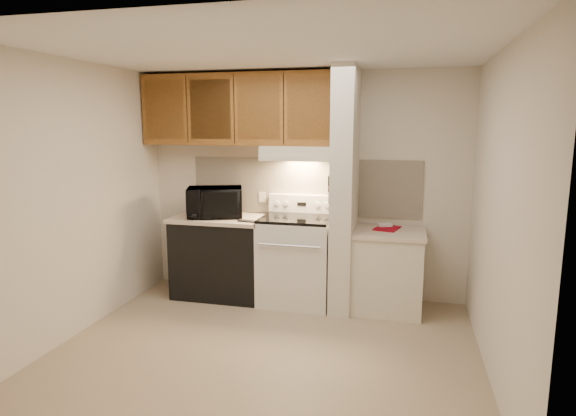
% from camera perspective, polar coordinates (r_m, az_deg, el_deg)
% --- Properties ---
extents(floor, '(3.60, 3.60, 0.00)m').
position_cam_1_polar(floor, '(4.38, -2.50, -16.24)').
color(floor, tan).
rests_on(floor, ground).
extents(ceiling, '(3.60, 3.60, 0.00)m').
position_cam_1_polar(ceiling, '(3.97, -2.78, 18.18)').
color(ceiling, white).
rests_on(ceiling, wall_back).
extents(wall_back, '(3.60, 2.50, 0.02)m').
position_cam_1_polar(wall_back, '(5.43, 1.86, 2.72)').
color(wall_back, beige).
rests_on(wall_back, floor).
extents(wall_left, '(0.02, 3.00, 2.50)m').
position_cam_1_polar(wall_left, '(4.81, -23.65, 0.97)').
color(wall_left, beige).
rests_on(wall_left, floor).
extents(wall_right, '(0.02, 3.00, 2.50)m').
position_cam_1_polar(wall_right, '(3.89, 23.73, -0.98)').
color(wall_right, beige).
rests_on(wall_right, floor).
extents(backsplash, '(2.60, 0.02, 0.63)m').
position_cam_1_polar(backsplash, '(5.42, 1.83, 2.55)').
color(backsplash, '#FFECCE').
rests_on(backsplash, wall_back).
extents(range_body, '(0.76, 0.65, 0.92)m').
position_cam_1_polar(range_body, '(5.26, 1.02, -6.31)').
color(range_body, silver).
rests_on(range_body, floor).
extents(oven_window, '(0.50, 0.01, 0.30)m').
position_cam_1_polar(oven_window, '(4.95, 0.20, -6.86)').
color(oven_window, black).
rests_on(oven_window, range_body).
extents(oven_handle, '(0.65, 0.02, 0.02)m').
position_cam_1_polar(oven_handle, '(4.85, 0.10, -4.50)').
color(oven_handle, silver).
rests_on(oven_handle, range_body).
extents(cooktop, '(0.74, 0.64, 0.03)m').
position_cam_1_polar(cooktop, '(5.14, 1.04, -1.23)').
color(cooktop, black).
rests_on(cooktop, range_body).
extents(range_backguard, '(0.76, 0.08, 0.20)m').
position_cam_1_polar(range_backguard, '(5.40, 1.72, 0.54)').
color(range_backguard, silver).
rests_on(range_backguard, range_body).
extents(range_display, '(0.10, 0.01, 0.04)m').
position_cam_1_polar(range_display, '(5.36, 1.62, 0.47)').
color(range_display, black).
rests_on(range_display, range_backguard).
extents(range_knob_left_outer, '(0.05, 0.02, 0.05)m').
position_cam_1_polar(range_knob_left_outer, '(5.42, -1.28, 0.58)').
color(range_knob_left_outer, silver).
rests_on(range_knob_left_outer, range_backguard).
extents(range_knob_left_inner, '(0.05, 0.02, 0.05)m').
position_cam_1_polar(range_knob_left_inner, '(5.39, -0.25, 0.54)').
color(range_knob_left_inner, silver).
rests_on(range_knob_left_inner, range_backguard).
extents(range_knob_right_inner, '(0.05, 0.02, 0.05)m').
position_cam_1_polar(range_knob_right_inner, '(5.32, 3.51, 0.39)').
color(range_knob_right_inner, silver).
rests_on(range_knob_right_inner, range_backguard).
extents(range_knob_right_outer, '(0.05, 0.02, 0.05)m').
position_cam_1_polar(range_knob_right_outer, '(5.30, 4.57, 0.34)').
color(range_knob_right_outer, silver).
rests_on(range_knob_right_outer, range_backguard).
extents(dishwasher_front, '(1.00, 0.63, 0.87)m').
position_cam_1_polar(dishwasher_front, '(5.53, -7.93, -5.86)').
color(dishwasher_front, black).
rests_on(dishwasher_front, floor).
extents(left_countertop, '(1.04, 0.67, 0.04)m').
position_cam_1_polar(left_countertop, '(5.42, -8.04, -1.23)').
color(left_countertop, beige).
rests_on(left_countertop, dishwasher_front).
extents(spoon_rest, '(0.24, 0.11, 0.02)m').
position_cam_1_polar(spoon_rest, '(5.10, -4.71, -1.56)').
color(spoon_rest, black).
rests_on(spoon_rest, left_countertop).
extents(teal_jar, '(0.09, 0.09, 0.09)m').
position_cam_1_polar(teal_jar, '(5.59, -6.78, -0.16)').
color(teal_jar, '#2B6457').
rests_on(teal_jar, left_countertop).
extents(outlet, '(0.08, 0.01, 0.12)m').
position_cam_1_polar(outlet, '(5.54, -3.06, 1.30)').
color(outlet, beige).
rests_on(outlet, backsplash).
extents(microwave, '(0.70, 0.58, 0.33)m').
position_cam_1_polar(microwave, '(5.39, -8.66, 0.69)').
color(microwave, black).
rests_on(microwave, left_countertop).
extents(partition_pillar, '(0.22, 0.70, 2.50)m').
position_cam_1_polar(partition_pillar, '(5.00, 6.75, 2.04)').
color(partition_pillar, beige).
rests_on(partition_pillar, floor).
extents(pillar_trim, '(0.01, 0.70, 0.04)m').
position_cam_1_polar(pillar_trim, '(5.01, 5.44, 2.66)').
color(pillar_trim, brown).
rests_on(pillar_trim, partition_pillar).
extents(knife_strip, '(0.02, 0.42, 0.04)m').
position_cam_1_polar(knife_strip, '(4.96, 5.29, 2.82)').
color(knife_strip, black).
rests_on(knife_strip, partition_pillar).
extents(knife_blade_a, '(0.01, 0.03, 0.16)m').
position_cam_1_polar(knife_blade_a, '(4.82, 4.84, 1.42)').
color(knife_blade_a, silver).
rests_on(knife_blade_a, knife_strip).
extents(knife_handle_a, '(0.02, 0.02, 0.10)m').
position_cam_1_polar(knife_handle_a, '(4.80, 4.88, 3.19)').
color(knife_handle_a, black).
rests_on(knife_handle_a, knife_strip).
extents(knife_blade_b, '(0.01, 0.04, 0.18)m').
position_cam_1_polar(knife_blade_b, '(4.91, 5.01, 1.45)').
color(knife_blade_b, silver).
rests_on(knife_blade_b, knife_strip).
extents(knife_handle_b, '(0.02, 0.02, 0.10)m').
position_cam_1_polar(knife_handle_b, '(4.88, 5.02, 3.30)').
color(knife_handle_b, black).
rests_on(knife_handle_b, knife_strip).
extents(knife_blade_c, '(0.01, 0.04, 0.20)m').
position_cam_1_polar(knife_blade_c, '(4.97, 5.13, 1.45)').
color(knife_blade_c, silver).
rests_on(knife_blade_c, knife_strip).
extents(knife_handle_c, '(0.02, 0.02, 0.10)m').
position_cam_1_polar(knife_handle_c, '(4.96, 5.17, 3.41)').
color(knife_handle_c, black).
rests_on(knife_handle_c, knife_strip).
extents(knife_blade_d, '(0.01, 0.04, 0.16)m').
position_cam_1_polar(knife_blade_d, '(5.06, 5.30, 1.83)').
color(knife_blade_d, silver).
rests_on(knife_blade_d, knife_strip).
extents(knife_handle_d, '(0.02, 0.02, 0.10)m').
position_cam_1_polar(knife_handle_d, '(5.04, 5.31, 3.50)').
color(knife_handle_d, black).
rests_on(knife_handle_d, knife_strip).
extents(knife_blade_e, '(0.01, 0.04, 0.18)m').
position_cam_1_polar(knife_blade_e, '(5.12, 5.39, 1.80)').
color(knife_blade_e, silver).
rests_on(knife_blade_e, knife_strip).
extents(knife_handle_e, '(0.02, 0.02, 0.10)m').
position_cam_1_polar(knife_handle_e, '(5.11, 5.43, 3.59)').
color(knife_handle_e, black).
rests_on(knife_handle_e, knife_strip).
extents(oven_mitt, '(0.03, 0.10, 0.25)m').
position_cam_1_polar(oven_mitt, '(5.19, 5.53, 1.96)').
color(oven_mitt, gray).
rests_on(oven_mitt, partition_pillar).
extents(right_cab_base, '(0.70, 0.60, 0.81)m').
position_cam_1_polar(right_cab_base, '(5.15, 11.68, -7.51)').
color(right_cab_base, beige).
rests_on(right_cab_base, floor).
extents(right_countertop, '(0.74, 0.64, 0.04)m').
position_cam_1_polar(right_countertop, '(5.04, 11.85, -2.89)').
color(right_countertop, beige).
rests_on(right_countertop, right_cab_base).
extents(red_folder, '(0.30, 0.36, 0.01)m').
position_cam_1_polar(red_folder, '(5.13, 11.65, -2.37)').
color(red_folder, maroon).
rests_on(red_folder, right_countertop).
extents(white_box, '(0.16, 0.14, 0.04)m').
position_cam_1_polar(white_box, '(5.21, 11.39, -2.02)').
color(white_box, white).
rests_on(white_box, right_countertop).
extents(range_hood, '(0.78, 0.44, 0.15)m').
position_cam_1_polar(range_hood, '(5.18, 1.37, 6.55)').
color(range_hood, beige).
rests_on(range_hood, upper_cabinets).
extents(hood_lip, '(0.78, 0.04, 0.06)m').
position_cam_1_polar(hood_lip, '(4.98, 0.85, 5.89)').
color(hood_lip, beige).
rests_on(hood_lip, range_hood).
extents(upper_cabinets, '(2.18, 0.33, 0.77)m').
position_cam_1_polar(upper_cabinets, '(5.41, -5.80, 11.52)').
color(upper_cabinets, brown).
rests_on(upper_cabinets, wall_back).
extents(cab_door_a, '(0.46, 0.01, 0.63)m').
position_cam_1_polar(cab_door_a, '(5.59, -14.44, 11.21)').
color(cab_door_a, brown).
rests_on(cab_door_a, upper_cabinets).
extents(cab_gap_a, '(0.01, 0.01, 0.73)m').
position_cam_1_polar(cab_gap_a, '(5.47, -11.88, 11.34)').
color(cab_gap_a, black).
rests_on(cab_gap_a, upper_cabinets).
extents(cab_door_b, '(0.46, 0.01, 0.63)m').
position_cam_1_polar(cab_door_b, '(5.36, -9.19, 11.46)').
color(cab_door_b, brown).
rests_on(cab_door_b, upper_cabinets).
extents(cab_gap_b, '(0.01, 0.01, 0.73)m').
position_cam_1_polar(cab_gap_b, '(5.25, -6.40, 11.56)').
color(cab_gap_b, black).
rests_on(cab_gap_b, upper_cabinets).
extents(cab_door_c, '(0.46, 0.01, 0.63)m').
position_cam_1_polar(cab_door_c, '(5.17, -3.51, 11.63)').
color(cab_door_c, brown).
rests_on(cab_door_c, upper_cabinets).
extents(cab_gap_c, '(0.01, 0.01, 0.73)m').
position_cam_1_polar(cab_gap_c, '(5.09, -0.52, 11.67)').
color(cab_gap_c, black).
rests_on(cab_gap_c, upper_cabinets).
extents(cab_door_d, '(0.46, 0.01, 0.63)m').
position_cam_1_polar(cab_door_d, '(5.03, 2.55, 11.68)').
color(cab_door_d, brown).
rests_on(cab_door_d, upper_cabinets).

